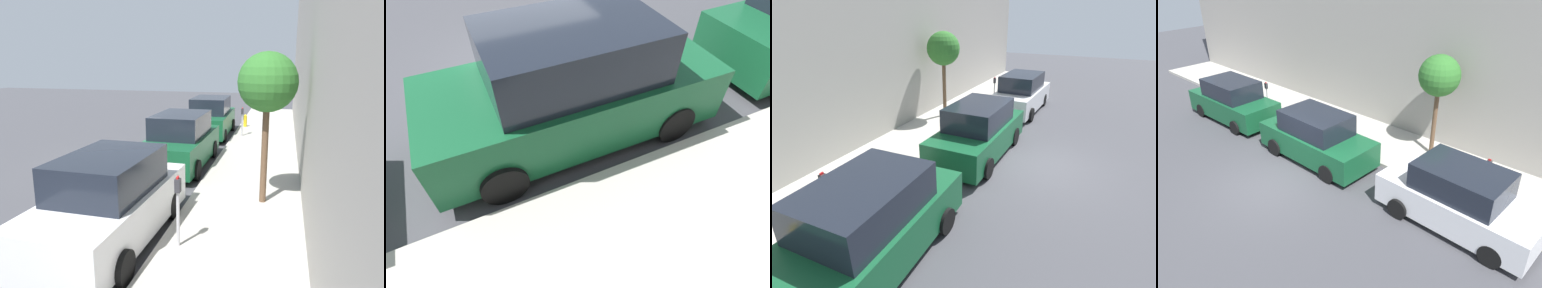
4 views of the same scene
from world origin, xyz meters
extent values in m
plane|color=#424247|center=(0.00, 0.00, 0.00)|extent=(60.00, 60.00, 0.00)
cube|color=#B2ADA3|center=(5.02, 0.00, 0.07)|extent=(3.04, 32.00, 0.15)
cube|color=#14512D|center=(2.30, 0.17, 0.70)|extent=(2.02, 4.83, 0.96)
cube|color=black|center=(2.30, 0.17, 1.58)|extent=(1.76, 2.62, 0.80)
cylinder|color=black|center=(1.37, 1.66, 0.35)|extent=(0.22, 0.70, 0.70)
cylinder|color=black|center=(3.23, 1.66, 0.35)|extent=(0.22, 0.70, 0.70)
cylinder|color=black|center=(1.37, -1.32, 0.35)|extent=(0.22, 0.70, 0.70)
cylinder|color=black|center=(3.23, -1.32, 0.35)|extent=(0.22, 0.70, 0.70)
cylinder|color=black|center=(1.35, 4.50, 0.32)|extent=(0.22, 0.65, 0.65)
camera|label=1|loc=(5.94, -12.82, 3.99)|focal=35.00mm
camera|label=2|loc=(5.94, -1.43, 3.84)|focal=28.00mm
camera|label=3|loc=(-1.56, 9.57, 4.93)|focal=28.00mm
camera|label=4|loc=(-6.43, -9.51, 7.52)|focal=35.00mm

